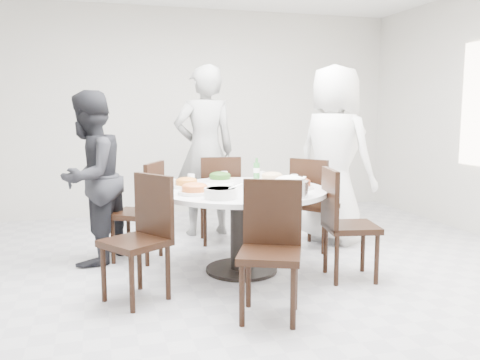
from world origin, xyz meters
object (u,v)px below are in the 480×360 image
object	(u,v)px
chair_nw	(137,211)
chair_s	(270,251)
chair_ne	(317,203)
diner_middle	(205,151)
chair_se	(351,224)
rice_bowl	(290,189)
soup_bowl	(221,193)
chair_sw	(135,240)
beverage_bottle	(257,169)
diner_left	(90,178)
diner_right	(334,155)
dining_table	(242,230)
chair_n	(219,199)

from	to	relation	value
chair_nw	chair_s	world-z (taller)	same
chair_ne	diner_middle	size ratio (longest dim) A/B	0.49
chair_ne	chair_se	distance (m)	0.99
diner_middle	rice_bowl	bearing A→B (deg)	96.48
soup_bowl	chair_sw	bearing A→B (deg)	-176.61
rice_bowl	beverage_bottle	world-z (taller)	beverage_bottle
diner_left	chair_nw	bearing A→B (deg)	115.60
diner_right	soup_bowl	world-z (taller)	diner_right
chair_sw	chair_s	size ratio (longest dim) A/B	1.00
chair_s	diner_right	world-z (taller)	diner_right
chair_sw	diner_middle	world-z (taller)	diner_middle
chair_sw	diner_right	distance (m)	2.56
chair_ne	beverage_bottle	size ratio (longest dim) A/B	4.38
chair_nw	chair_s	distance (m)	1.82
beverage_bottle	diner_right	bearing A→B (deg)	12.72
dining_table	diner_right	xyz separation A→B (m)	(1.25, 0.72, 0.58)
chair_se	rice_bowl	xyz separation A→B (m)	(-0.58, -0.04, 0.34)
dining_table	chair_s	world-z (taller)	chair_s
diner_middle	rice_bowl	size ratio (longest dim) A/B	6.58
diner_right	soup_bowl	size ratio (longest dim) A/B	7.28
chair_ne	diner_left	world-z (taller)	diner_left
chair_se	diner_middle	size ratio (longest dim) A/B	0.49
beverage_bottle	chair_nw	bearing A→B (deg)	175.16
rice_bowl	chair_nw	bearing A→B (deg)	135.98
chair_ne	soup_bowl	size ratio (longest dim) A/B	3.62
chair_sw	beverage_bottle	size ratio (longest dim) A/B	4.38
chair_s	beverage_bottle	distance (m)	1.65
chair_n	soup_bowl	world-z (taller)	chair_n
diner_middle	soup_bowl	xyz separation A→B (m)	(-0.27, -1.86, -0.18)
diner_right	diner_middle	xyz separation A→B (m)	(-1.27, 0.71, 0.01)
diner_middle	diner_left	distance (m)	1.50
chair_n	diner_right	bearing A→B (deg)	171.95
chair_s	rice_bowl	size ratio (longest dim) A/B	3.23
diner_right	dining_table	bearing A→B (deg)	91.45
chair_ne	rice_bowl	distance (m)	1.28
chair_se	soup_bowl	distance (m)	1.18
chair_sw	chair_se	xyz separation A→B (m)	(1.81, 0.01, 0.00)
diner_middle	beverage_bottle	size ratio (longest dim) A/B	8.92
chair_nw	rice_bowl	size ratio (longest dim) A/B	3.23
diner_right	diner_left	size ratio (longest dim) A/B	1.18
chair_s	diner_right	xyz separation A→B (m)	(1.35, 1.76, 0.48)
chair_nw	chair_sw	bearing A→B (deg)	23.40
rice_bowl	soup_bowl	size ratio (longest dim) A/B	1.12
rice_bowl	diner_middle	bearing A→B (deg)	98.46
dining_table	rice_bowl	world-z (taller)	rice_bowl
chair_se	chair_ne	bearing A→B (deg)	2.87
dining_table	chair_n	size ratio (longest dim) A/B	1.58
diner_left	chair_se	bearing A→B (deg)	92.43
chair_sw	chair_ne	bearing A→B (deg)	83.24
dining_table	diner_right	size ratio (longest dim) A/B	0.78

